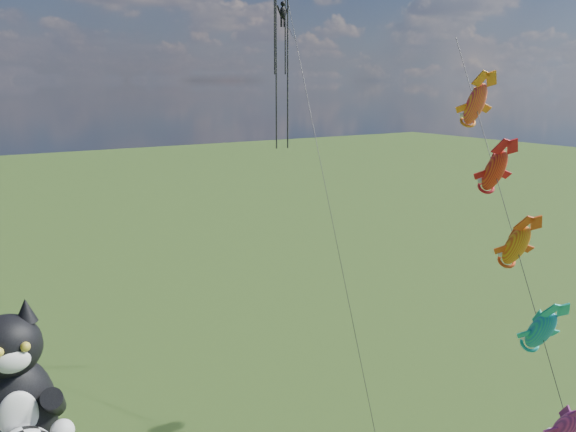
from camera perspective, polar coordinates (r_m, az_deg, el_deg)
cat_kite_rig at (r=19.21m, az=-23.15°, el=-15.42°), size 2.77×4.27×11.74m
fish_windsock_rig at (r=27.06m, az=19.64°, el=-2.59°), size 6.57×14.65×19.41m
parafoil_rig at (r=37.54m, az=-0.29°, el=17.32°), size 5.63×16.95×27.41m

